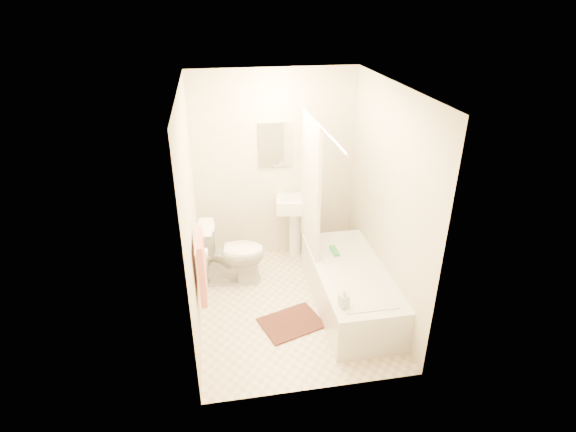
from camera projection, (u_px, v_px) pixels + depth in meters
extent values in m
plane|color=beige|center=(292.00, 305.00, 5.04)|extent=(2.40, 2.40, 0.00)
plane|color=white|center=(293.00, 87.00, 3.96)|extent=(2.40, 2.40, 0.00)
cube|color=beige|center=(275.00, 168.00, 5.55)|extent=(2.00, 0.02, 2.40)
cube|color=beige|center=(191.00, 217.00, 4.35)|extent=(0.02, 2.40, 2.40)
cube|color=beige|center=(387.00, 202.00, 4.65)|extent=(0.02, 2.40, 2.40)
cube|color=white|center=(275.00, 145.00, 5.40)|extent=(0.40, 0.03, 0.55)
cylinder|color=silver|center=(322.00, 127.00, 4.27)|extent=(0.03, 1.70, 0.03)
cube|color=silver|center=(311.00, 186.00, 4.98)|extent=(0.04, 0.80, 1.55)
cylinder|color=silver|center=(196.00, 238.00, 4.18)|extent=(0.02, 0.60, 0.02)
cube|color=#CC7266|center=(202.00, 267.00, 4.32)|extent=(0.06, 0.45, 0.66)
cylinder|color=white|center=(203.00, 254.00, 4.69)|extent=(0.11, 0.12, 0.12)
imported|color=white|center=(232.00, 253.00, 5.31)|extent=(0.82, 0.51, 0.76)
cube|color=#4C291C|center=(291.00, 323.00, 4.76)|extent=(0.73, 0.63, 0.02)
imported|color=white|center=(344.00, 298.00, 4.23)|extent=(0.10, 0.10, 0.19)
cube|color=green|center=(335.00, 251.00, 5.13)|extent=(0.07, 0.21, 0.04)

